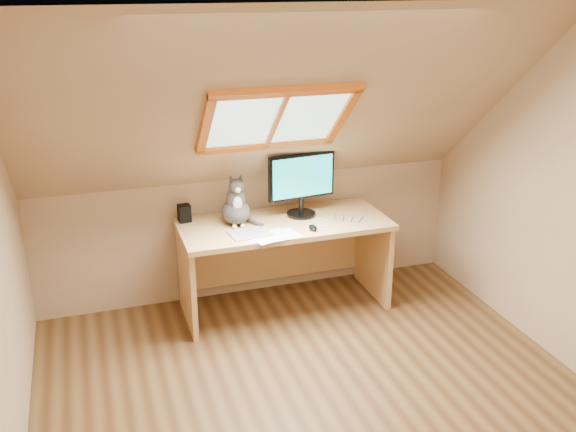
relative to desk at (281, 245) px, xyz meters
name	(u,v)px	position (x,y,z in m)	size (l,w,h in m)	color
ground	(328,413)	(-0.16, -1.45, -0.51)	(3.50, 3.50, 0.00)	brown
room_shell	(340,199)	(-0.16, -1.54, 0.92)	(3.52, 3.52, 2.41)	tan
desk	(281,245)	(0.00, 0.00, 0.00)	(1.62, 0.71, 0.74)	tan
monitor	(302,181)	(0.17, 0.02, 0.51)	(0.55, 0.23, 0.50)	black
cat	(236,206)	(-0.36, 0.01, 0.37)	(0.24, 0.28, 0.41)	#47423F
desk_speaker	(184,213)	(-0.73, 0.18, 0.29)	(0.09, 0.09, 0.13)	black
graphics_tablet	(250,233)	(-0.32, -0.24, 0.23)	(0.29, 0.21, 0.01)	#B2B2B7
mouse	(313,228)	(0.15, -0.29, 0.24)	(0.06, 0.11, 0.03)	black
papers	(272,236)	(-0.18, -0.33, 0.23)	(0.35, 0.30, 0.01)	white
cables	(337,221)	(0.40, -0.19, 0.23)	(0.51, 0.26, 0.01)	silver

